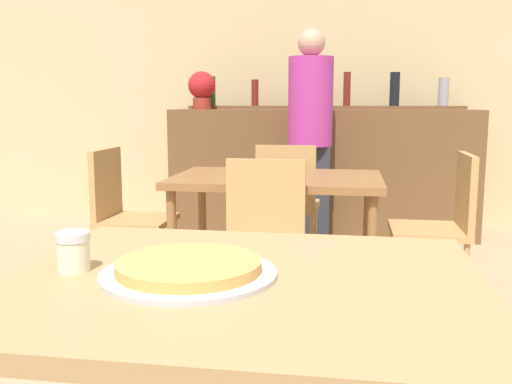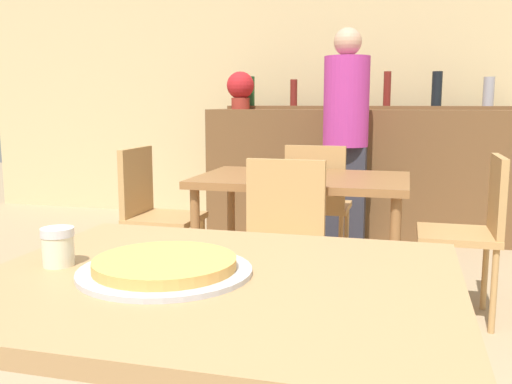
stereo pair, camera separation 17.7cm
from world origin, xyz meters
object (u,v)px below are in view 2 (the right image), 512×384
object	(u,v)px
pizza_tray	(165,267)
potted_plant	(240,88)
chair_far_side_front	(281,238)
chair_far_side_left	(153,208)
chair_far_side_right	(473,225)
cheese_shaker	(58,246)
chair_far_side_back	(317,200)
person_standing	(346,132)

from	to	relation	value
pizza_tray	potted_plant	xyz separation A→B (m)	(-0.93, 3.76, 0.48)
chair_far_side_front	chair_far_side_left	bearing A→B (deg)	148.60
chair_far_side_front	chair_far_side_right	xyz separation A→B (m)	(0.90, 0.55, 0.00)
cheese_shaker	potted_plant	size ratio (longest dim) A/B	0.27
chair_far_side_left	cheese_shaker	size ratio (longest dim) A/B	9.67
chair_far_side_right	potted_plant	world-z (taller)	potted_plant
chair_far_side_back	cheese_shaker	xyz separation A→B (m)	(-0.22, -2.49, 0.29)
chair_far_side_front	cheese_shaker	bearing A→B (deg)	-98.98
chair_far_side_right	person_standing	xyz separation A→B (m)	(-0.80, 1.28, 0.40)
chair_far_side_front	chair_far_side_left	world-z (taller)	same
chair_far_side_left	chair_far_side_right	xyz separation A→B (m)	(1.80, 0.00, 0.00)
chair_far_side_right	potted_plant	xyz separation A→B (m)	(-1.79, 1.81, 0.75)
person_standing	chair_far_side_right	bearing A→B (deg)	-57.96
person_standing	chair_far_side_left	bearing A→B (deg)	-127.77
pizza_tray	chair_far_side_back	bearing A→B (deg)	91.06
chair_far_side_left	potted_plant	bearing A→B (deg)	-0.30
pizza_tray	cheese_shaker	xyz separation A→B (m)	(-0.27, -0.00, 0.03)
chair_far_side_back	chair_far_side_right	bearing A→B (deg)	148.60
chair_far_side_left	cheese_shaker	bearing A→B (deg)	-160.81
pizza_tray	chair_far_side_left	bearing A→B (deg)	115.91
cheese_shaker	pizza_tray	bearing A→B (deg)	0.40
chair_far_side_back	chair_far_side_right	distance (m)	1.05
chair_far_side_back	pizza_tray	distance (m)	2.51
pizza_tray	person_standing	world-z (taller)	person_standing
chair_far_side_back	cheese_shaker	size ratio (longest dim) A/B	9.67
chair_far_side_front	chair_far_side_right	size ratio (longest dim) A/B	1.00
chair_far_side_front	person_standing	distance (m)	1.88
chair_far_side_back	chair_far_side_front	bearing A→B (deg)	90.00
chair_far_side_back	chair_far_side_right	xyz separation A→B (m)	(0.90, -0.55, 0.00)
chair_far_side_back	chair_far_side_left	distance (m)	1.05
chair_far_side_back	person_standing	xyz separation A→B (m)	(0.10, 0.73, 0.40)
potted_plant	chair_far_side_back	bearing A→B (deg)	-54.89
chair_far_side_right	pizza_tray	size ratio (longest dim) A/B	2.24
potted_plant	chair_far_side_right	bearing A→B (deg)	-45.41
chair_far_side_left	potted_plant	world-z (taller)	potted_plant
chair_far_side_back	chair_far_side_right	size ratio (longest dim) A/B	1.00
chair_far_side_front	chair_far_side_left	size ratio (longest dim) A/B	1.00
chair_far_side_back	chair_far_side_left	xyz separation A→B (m)	(-0.90, -0.55, 0.00)
person_standing	potted_plant	size ratio (longest dim) A/B	5.12
potted_plant	chair_far_side_left	bearing A→B (deg)	-90.30
chair_far_side_front	chair_far_side_right	world-z (taller)	same
cheese_shaker	potted_plant	xyz separation A→B (m)	(-0.67, 3.76, 0.45)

